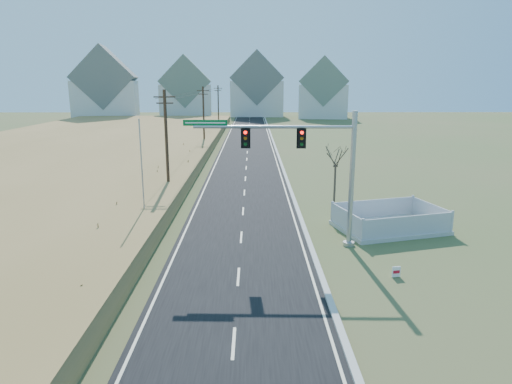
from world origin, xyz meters
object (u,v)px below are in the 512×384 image
(traffic_signal_mast, at_px, (319,166))
(fence_enclosure, at_px, (389,225))
(bare_tree, at_px, (336,155))
(open_sign, at_px, (396,272))
(flagpole, at_px, (143,185))

(traffic_signal_mast, relative_size, fence_enclosure, 1.32)
(fence_enclosure, distance_m, bare_tree, 6.91)
(open_sign, bearing_deg, bare_tree, 82.96)
(fence_enclosure, xyz_separation_m, flagpole, (-16.42, 0.66, 2.62))
(fence_enclosure, bearing_deg, flagpole, 162.14)
(bare_tree, bearing_deg, flagpole, -162.64)
(fence_enclosure, xyz_separation_m, bare_tree, (-2.84, 4.91, 3.95))
(traffic_signal_mast, xyz_separation_m, open_sign, (3.36, -4.68, -4.54))
(open_sign, bearing_deg, traffic_signal_mast, 114.37)
(traffic_signal_mast, distance_m, bare_tree, 8.32)
(traffic_signal_mast, distance_m, flagpole, 11.91)
(fence_enclosure, bearing_deg, open_sign, -119.44)
(bare_tree, bearing_deg, open_sign, -85.77)
(open_sign, distance_m, bare_tree, 13.26)
(fence_enclosure, distance_m, flagpole, 16.64)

